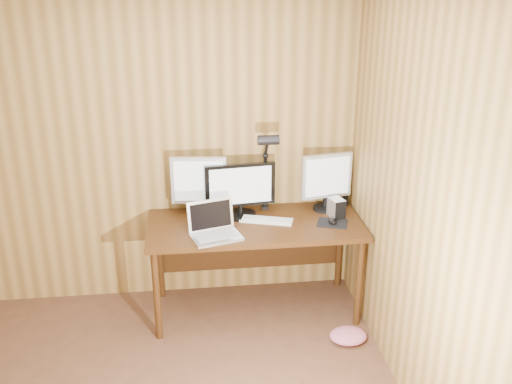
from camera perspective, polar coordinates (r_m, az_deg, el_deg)
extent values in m
plane|color=olive|center=(4.43, -12.71, 4.23)|extent=(4.00, 0.00, 4.00)
plane|color=olive|center=(2.86, 20.63, -6.55)|extent=(0.00, 4.00, 4.00)
cube|color=#3E220D|center=(4.27, -0.08, -3.38)|extent=(1.60, 0.70, 0.04)
cube|color=#3E220D|center=(4.68, -0.54, -4.79)|extent=(1.48, 0.02, 0.51)
cylinder|color=#3E220D|center=(4.18, -9.89, -10.17)|extent=(0.05, 0.05, 0.71)
cylinder|color=#3E220D|center=(4.68, -9.59, -6.46)|extent=(0.05, 0.05, 0.71)
cylinder|color=#3E220D|center=(4.34, 10.26, -8.94)|extent=(0.05, 0.05, 0.71)
cylinder|color=#3E220D|center=(4.82, 8.32, -5.51)|extent=(0.05, 0.05, 0.71)
cylinder|color=black|center=(4.38, -1.57, -2.27)|extent=(0.23, 0.23, 0.02)
cylinder|color=black|center=(4.37, -1.57, -1.74)|extent=(0.04, 0.04, 0.07)
cube|color=black|center=(4.29, -1.60, 0.71)|extent=(0.54, 0.10, 0.33)
cube|color=silver|center=(4.27, -1.54, 0.62)|extent=(0.47, 0.06, 0.29)
cylinder|color=black|center=(4.41, -5.61, -2.24)|extent=(0.20, 0.20, 0.02)
cylinder|color=black|center=(4.39, -5.63, -1.59)|extent=(0.04, 0.04, 0.09)
cube|color=silver|center=(4.30, -5.74, 1.17)|extent=(0.42, 0.08, 0.36)
cube|color=silver|center=(4.28, -5.76, 1.07)|extent=(0.37, 0.04, 0.31)
cylinder|color=black|center=(4.53, 6.92, -1.62)|extent=(0.19, 0.19, 0.02)
cylinder|color=black|center=(4.51, 6.95, -1.00)|extent=(0.04, 0.04, 0.08)
cube|color=silver|center=(4.43, 7.07, 1.60)|extent=(0.40, 0.11, 0.35)
cube|color=silver|center=(4.41, 7.18, 1.51)|extent=(0.35, 0.07, 0.30)
cube|color=silver|center=(4.04, -4.00, -4.50)|extent=(0.39, 0.32, 0.02)
cube|color=silver|center=(4.09, -4.58, -2.29)|extent=(0.34, 0.14, 0.22)
cube|color=black|center=(4.09, -4.58, -2.29)|extent=(0.30, 0.12, 0.19)
cube|color=#B2B2B7|center=(4.04, -4.00, -4.37)|extent=(0.32, 0.22, 0.00)
cube|color=white|center=(4.29, 1.05, -2.84)|extent=(0.41, 0.23, 0.02)
cube|color=white|center=(4.29, 1.05, -2.72)|extent=(0.38, 0.20, 0.00)
cube|color=black|center=(4.30, 7.66, -3.10)|extent=(0.27, 0.24, 0.00)
ellipsoid|color=black|center=(4.29, 7.67, -2.86)|extent=(0.09, 0.12, 0.04)
cube|color=silver|center=(4.38, 8.02, -1.58)|extent=(0.12, 0.15, 0.15)
cube|color=black|center=(4.33, 8.46, -1.91)|extent=(0.09, 0.03, 0.14)
cube|color=silver|center=(4.05, -3.27, -4.45)|extent=(0.05, 0.09, 0.01)
cube|color=black|center=(4.05, -3.28, -4.37)|extent=(0.04, 0.06, 0.00)
cylinder|color=black|center=(4.61, 8.93, -0.69)|extent=(0.05, 0.05, 0.11)
cube|color=black|center=(4.53, 0.91, -1.73)|extent=(0.05, 0.06, 0.06)
cylinder|color=black|center=(4.45, 0.93, 0.99)|extent=(0.03, 0.03, 0.44)
sphere|color=black|center=(4.37, 0.94, 3.69)|extent=(0.05, 0.05, 0.05)
cylinder|color=black|center=(4.28, 1.07, 4.48)|extent=(0.02, 0.15, 0.18)
cylinder|color=black|center=(4.18, 1.25, 5.22)|extent=(0.16, 0.07, 0.07)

